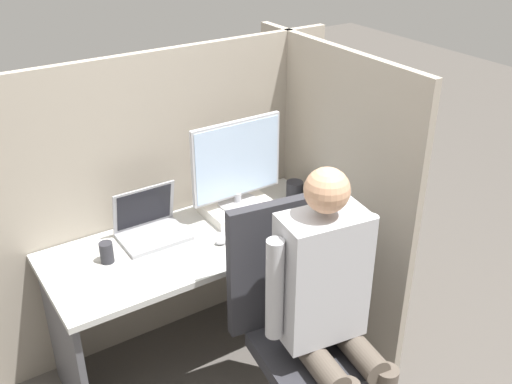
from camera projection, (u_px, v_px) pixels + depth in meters
cubicle_panel_back at (167, 200)px, 3.06m from camera, size 1.94×0.04×1.55m
cubicle_panel_right at (328, 192)px, 3.14m from camera, size 0.04×1.23×1.55m
desk at (199, 269)px, 2.93m from camera, size 1.44×0.60×0.71m
paper_box at (238, 208)px, 3.06m from camera, size 0.34×0.25×0.05m
monitor at (237, 163)px, 2.95m from camera, size 0.49×0.20×0.45m
laptop at (151, 227)px, 2.85m from camera, size 0.31×0.23×0.24m
mouse at (222, 240)px, 2.80m from camera, size 0.07×0.05×0.04m
stapler at (311, 200)px, 3.12m from camera, size 0.04×0.14×0.06m
carrot_toy at (272, 229)px, 2.88m from camera, size 0.04×0.15×0.04m
office_chair at (299, 324)px, 2.56m from camera, size 0.54×0.59×1.08m
person at (330, 302)px, 2.35m from camera, size 0.48×0.45×1.32m
coffee_mug at (295, 191)px, 3.17m from camera, size 0.09×0.09×0.10m
pen_cup at (107, 252)px, 2.66m from camera, size 0.06×0.06×0.10m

